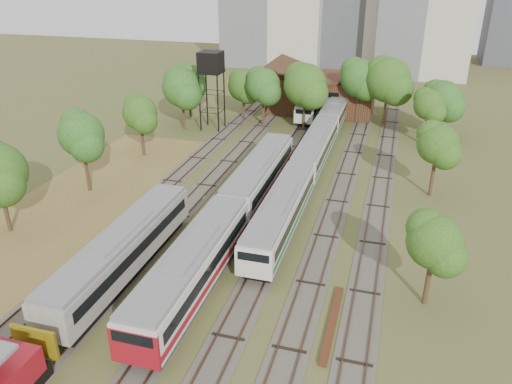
% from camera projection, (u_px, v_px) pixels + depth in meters
% --- Properties ---
extents(ground, '(240.00, 240.00, 0.00)m').
position_uv_depth(ground, '(179.00, 367.00, 29.65)').
color(ground, '#475123').
rests_on(ground, ground).
extents(dry_grass_patch, '(14.00, 60.00, 0.04)m').
position_uv_depth(dry_grass_patch, '(18.00, 253.00, 41.16)').
color(dry_grass_patch, brown).
rests_on(dry_grass_patch, ground).
extents(tracks, '(24.60, 80.00, 0.19)m').
position_uv_depth(tracks, '(273.00, 193.00, 51.57)').
color(tracks, '#4C473D').
rests_on(tracks, ground).
extents(railcar_red_set, '(3.11, 34.58, 3.85)m').
position_uv_depth(railcar_red_set, '(232.00, 214.00, 43.06)').
color(railcar_red_set, black).
rests_on(railcar_red_set, ground).
extents(railcar_green_set, '(2.86, 52.08, 3.54)m').
position_uv_depth(railcar_green_set, '(316.00, 148.00, 58.70)').
color(railcar_green_set, black).
rests_on(railcar_green_set, ground).
extents(railcar_rear, '(2.75, 16.08, 3.40)m').
position_uv_depth(railcar_rear, '(313.00, 103.00, 77.62)').
color(railcar_rear, black).
rests_on(railcar_rear, ground).
extents(old_grey_coach, '(2.96, 18.00, 3.66)m').
position_uv_depth(old_grey_coach, '(123.00, 251.00, 37.66)').
color(old_grey_coach, black).
rests_on(old_grey_coach, ground).
extents(water_tower, '(3.12, 3.12, 10.79)m').
position_uv_depth(water_tower, '(211.00, 64.00, 67.78)').
color(water_tower, black).
rests_on(water_tower, ground).
extents(rail_pile_far, '(0.50, 7.93, 0.26)m').
position_uv_depth(rail_pile_far, '(332.00, 323.00, 33.01)').
color(rail_pile_far, '#552B18').
rests_on(rail_pile_far, ground).
extents(maintenance_shed, '(16.45, 11.55, 7.58)m').
position_uv_depth(maintenance_shed, '(323.00, 92.00, 79.14)').
color(maintenance_shed, '#361B13').
rests_on(maintenance_shed, ground).
extents(tree_band_left, '(8.14, 56.81, 8.64)m').
position_uv_depth(tree_band_left, '(39.00, 161.00, 45.11)').
color(tree_band_left, '#382616').
rests_on(tree_band_left, ground).
extents(tree_band_far, '(40.58, 11.06, 9.98)m').
position_uv_depth(tree_band_far, '(324.00, 84.00, 69.87)').
color(tree_band_far, '#382616').
rests_on(tree_band_far, ground).
extents(tree_band_right, '(4.70, 38.53, 7.60)m').
position_uv_depth(tree_band_right, '(433.00, 148.00, 48.67)').
color(tree_band_right, '#382616').
rests_on(tree_band_right, ground).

